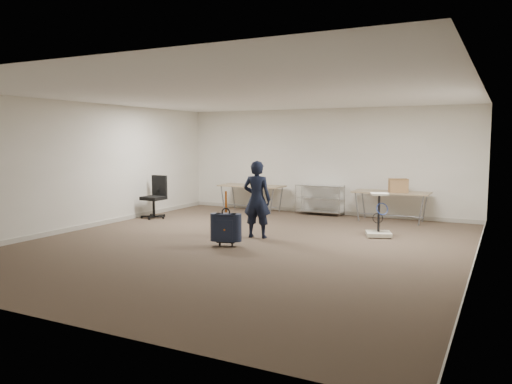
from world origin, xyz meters
The scene contains 10 objects.
ground centered at (0.00, 0.00, 0.00)m, with size 9.00×9.00×0.00m, color brown.
room_shell centered at (0.00, 1.38, 0.05)m, with size 8.00×9.00×9.00m.
folding_table_left centered at (-1.90, 3.95, 0.68)m, with size 1.80×0.75×0.73m.
folding_table_right centered at (1.90, 3.95, 0.68)m, with size 1.80×0.75×0.73m.
wire_shelf centered at (0.00, 4.20, 0.44)m, with size 1.22×0.47×0.80m.
person centered at (-0.10, 0.70, 0.78)m, with size 0.57×0.37×1.56m, color black.
suitcase centered at (-0.24, -0.30, 0.35)m, with size 0.42×0.32×1.03m.
office_chair centered at (-3.57, 1.83, 0.33)m, with size 0.65×0.65×1.07m.
equipment_cart centered at (2.09, 1.91, 0.24)m, with size 0.63×0.63×0.90m.
cardboard_box centered at (2.07, 3.90, 0.89)m, with size 0.43×0.32×0.32m, color #A36D4C.
Camera 1 is at (4.39, -8.20, 1.98)m, focal length 35.00 mm.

